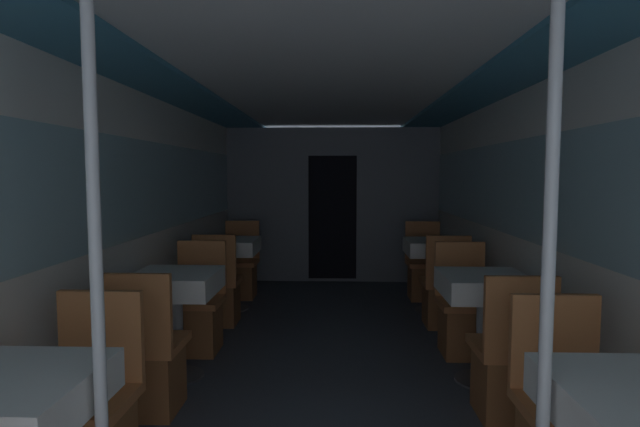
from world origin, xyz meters
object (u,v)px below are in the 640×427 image
object	(u,v)px
chair_left_far_1	(198,317)
chair_left_far_2	(240,273)
dining_table_right_1	(484,292)
dining_table_left_1	(176,289)
chair_right_far_2	(424,275)
chair_left_near_2	(219,295)
support_pole_right_0	(547,302)
chair_right_near_2	(444,297)
chair_right_far_1	(463,320)
dining_table_left_0	(7,410)
dining_table_right_2	(434,251)
support_pole_left_0	(97,298)
dining_table_left_2	(230,250)
chair_left_near_1	(149,368)
chair_right_near_1	(509,372)

from	to	relation	value
chair_left_far_1	chair_left_far_2	size ratio (longest dim) A/B	1.00
dining_table_right_1	chair_left_far_2	bearing A→B (deg)	132.68
chair_left_far_2	dining_table_right_1	distance (m)	3.18
dining_table_left_1	chair_right_far_2	world-z (taller)	chair_right_far_2
dining_table_left_1	chair_left_near_2	xyz separation A→B (m)	(0.00, 1.26, -0.35)
support_pole_right_0	dining_table_right_1	world-z (taller)	support_pole_right_0
support_pole_right_0	chair_right_far_2	world-z (taller)	support_pole_right_0
chair_left_far_2	chair_right_near_2	size ratio (longest dim) A/B	1.00
dining_table_right_1	chair_right_far_1	world-z (taller)	chair_right_far_1
dining_table_left_0	chair_left_far_2	distance (m)	4.13
dining_table_right_2	chair_right_far_2	size ratio (longest dim) A/B	0.85
support_pole_left_0	dining_table_left_2	world-z (taller)	support_pole_left_0
dining_table_left_1	chair_left_near_1	bearing A→B (deg)	-90.00
chair_right_far_1	dining_table_right_2	distance (m)	1.31
support_pole_left_0	dining_table_left_2	xyz separation A→B (m)	(-0.33, 3.58, -0.39)
dining_table_right_2	dining_table_left_0	bearing A→B (deg)	-120.86
support_pole_left_0	chair_left_far_1	bearing A→B (deg)	98.06
support_pole_left_0	chair_right_near_1	bearing A→B (deg)	34.85
support_pole_right_0	chair_right_near_2	world-z (taller)	support_pole_right_0
chair_left_near_1	chair_right_far_2	xyz separation A→B (m)	(2.14, 2.85, 0.00)
chair_left_far_1	chair_right_near_1	size ratio (longest dim) A/B	1.00
dining_table_left_1	dining_table_right_2	distance (m)	2.79
dining_table_left_1	support_pole_right_0	xyz separation A→B (m)	(1.81, -1.79, 0.39)
chair_right_near_1	chair_right_far_1	distance (m)	1.06
dining_table_left_2	chair_left_near_2	xyz separation A→B (m)	(0.00, -0.53, -0.35)
chair_left_far_1	dining_table_left_0	bearing A→B (deg)	90.00
dining_table_left_0	chair_left_near_2	world-z (taller)	chair_left_near_2
chair_left_far_2	chair_right_near_2	world-z (taller)	same
chair_right_far_1	dining_table_left_1	bearing A→B (deg)	13.90
dining_table_left_1	chair_left_far_2	xyz separation A→B (m)	(0.00, 2.32, -0.35)
dining_table_left_2	dining_table_left_0	bearing A→B (deg)	-90.00
chair_left_near_2	chair_right_far_2	xyz separation A→B (m)	(2.14, 1.06, 0.00)
dining_table_left_0	chair_left_far_1	bearing A→B (deg)	90.00
dining_table_left_0	chair_left_far_2	world-z (taller)	chair_left_far_2
chair_right_near_1	dining_table_left_1	bearing A→B (deg)	166.10
chair_right_far_2	dining_table_right_1	bearing A→B (deg)	90.00
chair_left_near_1	dining_table_right_2	bearing A→B (deg)	47.32
chair_left_near_1	dining_table_right_1	distance (m)	2.23
chair_left_near_2	chair_right_near_1	bearing A→B (deg)	-39.92
chair_left_near_2	chair_right_far_1	bearing A→B (deg)	-18.88
support_pole_left_0	chair_right_far_1	bearing A→B (deg)	52.02
chair_right_near_1	chair_left_near_1	bearing A→B (deg)	180.00
chair_left_far_1	chair_right_far_1	size ratio (longest dim) A/B	1.00
chair_left_far_2	dining_table_left_1	bearing A→B (deg)	90.00
chair_right_near_1	dining_table_right_2	bearing A→B (deg)	90.00
chair_left_far_1	dining_table_left_2	distance (m)	1.31
support_pole_left_0	support_pole_right_0	size ratio (longest dim) A/B	1.00
support_pole_left_0	chair_right_near_2	xyz separation A→B (m)	(1.81, 3.05, -0.75)
dining_table_right_1	chair_right_near_2	bearing A→B (deg)	90.00
chair_left_far_1	chair_right_near_2	xyz separation A→B (m)	(2.14, 0.73, 0.00)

